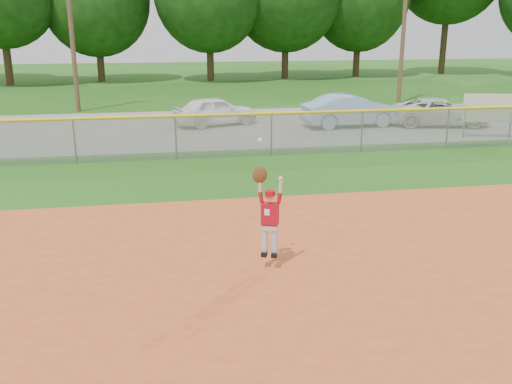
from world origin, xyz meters
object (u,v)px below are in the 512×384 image
at_px(car_blue, 351,110).
at_px(ballplayer, 268,212).
at_px(car_white_a, 215,111).
at_px(car_white_b, 440,112).
at_px(sponsor_sign, 489,109).

height_order(car_blue, ballplayer, ballplayer).
xyz_separation_m(car_white_a, car_white_b, (10.04, -1.84, -0.04)).
bearing_deg(sponsor_sign, car_white_b, 97.61).
relative_size(car_blue, sponsor_sign, 2.18).
relative_size(car_white_a, car_blue, 0.88).
height_order(car_white_a, ballplayer, ballplayer).
bearing_deg(car_blue, ballplayer, 150.74).
xyz_separation_m(sponsor_sign, ballplayer, (-11.15, -10.91, -0.05)).
distance_m(car_white_b, ballplayer, 17.68).
bearing_deg(ballplayer, car_white_a, 87.52).
distance_m(car_white_a, ballplayer, 15.91).
relative_size(car_white_a, sponsor_sign, 1.91).
relative_size(sponsor_sign, ballplayer, 0.88).
bearing_deg(sponsor_sign, car_blue, 141.49).
relative_size(car_blue, car_white_b, 0.99).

